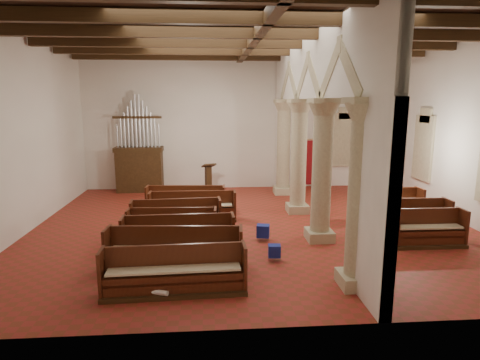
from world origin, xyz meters
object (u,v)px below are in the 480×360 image
object	(u,v)px
nave_pew_0	(175,278)
processional_banner	(365,174)
pipe_organ	(139,161)
lectern	(208,180)
aisle_pew_0	(427,233)

from	to	relation	value
nave_pew_0	processional_banner	bearing A→B (deg)	47.95
pipe_organ	lectern	bearing A→B (deg)	-10.73
processional_banner	aisle_pew_0	world-z (taller)	processional_banner
processional_banner	nave_pew_0	bearing A→B (deg)	-152.27
processional_banner	pipe_organ	bearing A→B (deg)	152.84
pipe_organ	aisle_pew_0	bearing A→B (deg)	-39.84
processional_banner	aisle_pew_0	size ratio (longest dim) A/B	1.16
pipe_organ	nave_pew_0	distance (m)	10.35
nave_pew_0	lectern	bearing A→B (deg)	83.60
aisle_pew_0	processional_banner	bearing A→B (deg)	83.45
processional_banner	nave_pew_0	distance (m)	11.98
lectern	aisle_pew_0	size ratio (longest dim) A/B	0.66
aisle_pew_0	pipe_organ	bearing A→B (deg)	140.60
lectern	processional_banner	distance (m)	6.99
pipe_organ	processional_banner	size ratio (longest dim) A/B	1.86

